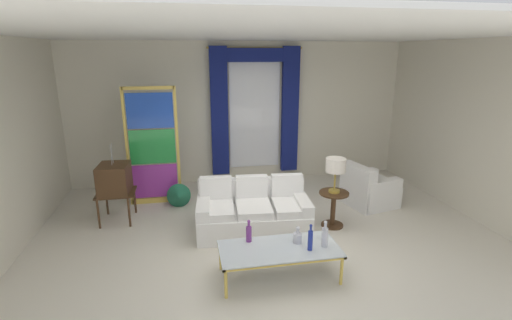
{
  "coord_description": "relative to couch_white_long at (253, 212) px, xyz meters",
  "views": [
    {
      "loc": [
        -1.19,
        -4.95,
        2.78
      ],
      "look_at": [
        -0.06,
        0.9,
        1.05
      ],
      "focal_mm": 26.21,
      "sensor_mm": 36.0,
      "label": 1
    }
  ],
  "objects": [
    {
      "name": "peacock_figurine",
      "position": [
        -1.18,
        1.11,
        -0.08
      ],
      "size": [
        0.44,
        0.6,
        0.5
      ],
      "color": "beige",
      "rests_on": "ground"
    },
    {
      "name": "armchair_white",
      "position": [
        2.3,
        0.6,
        -0.02
      ],
      "size": [
        0.98,
        0.97,
        0.8
      ],
      "color": "white",
      "rests_on": "ground"
    },
    {
      "name": "wall_right",
      "position": [
        3.85,
        0.11,
        1.2
      ],
      "size": [
        0.12,
        7.0,
        3.0
      ],
      "primitive_type": "cube",
      "color": "silver",
      "rests_on": "ground"
    },
    {
      "name": "ground_plane",
      "position": [
        0.19,
        -0.49,
        -0.3
      ],
      "size": [
        16.0,
        16.0,
        0.0
      ],
      "primitive_type": "plane",
      "color": "silver"
    },
    {
      "name": "coffee_table",
      "position": [
        0.09,
        -1.37,
        0.07
      ],
      "size": [
        1.51,
        0.69,
        0.41
      ],
      "color": "silver",
      "rests_on": "ground"
    },
    {
      "name": "table_lamp_brass",
      "position": [
        1.32,
        -0.13,
        0.72
      ],
      "size": [
        0.32,
        0.32,
        0.57
      ],
      "color": "#B29338",
      "rests_on": "round_side_table"
    },
    {
      "name": "round_side_table",
      "position": [
        1.32,
        -0.13,
        0.05
      ],
      "size": [
        0.48,
        0.48,
        0.59
      ],
      "color": "#472D19",
      "rests_on": "ground"
    },
    {
      "name": "bottle_amber_squat",
      "position": [
        0.66,
        -1.44,
        0.25
      ],
      "size": [
        0.08,
        0.08,
        0.35
      ],
      "color": "silver",
      "rests_on": "coffee_table"
    },
    {
      "name": "bottle_crystal_tall",
      "position": [
        -0.26,
        -1.14,
        0.23
      ],
      "size": [
        0.07,
        0.07,
        0.3
      ],
      "color": "#753384",
      "rests_on": "coffee_table"
    },
    {
      "name": "wall_rear",
      "position": [
        0.19,
        2.57,
        1.2
      ],
      "size": [
        8.0,
        0.12,
        3.0
      ],
      "primitive_type": "cube",
      "color": "silver",
      "rests_on": "ground"
    },
    {
      "name": "wall_left",
      "position": [
        -3.47,
        0.11,
        1.2
      ],
      "size": [
        0.12,
        7.0,
        3.0
      ],
      "primitive_type": "cube",
      "color": "silver",
      "rests_on": "ground"
    },
    {
      "name": "stained_glass_divider",
      "position": [
        -1.6,
        1.46,
        0.75
      ],
      "size": [
        0.95,
        0.05,
        2.2
      ],
      "color": "gold",
      "rests_on": "ground"
    },
    {
      "name": "curtained_window",
      "position": [
        0.5,
        2.41,
        1.44
      ],
      "size": [
        2.0,
        0.17,
        2.7
      ],
      "color": "white",
      "rests_on": "ground"
    },
    {
      "name": "bottle_blue_decanter",
      "position": [
        0.45,
        -1.49,
        0.25
      ],
      "size": [
        0.06,
        0.06,
        0.35
      ],
      "color": "navy",
      "rests_on": "coffee_table"
    },
    {
      "name": "vintage_tv",
      "position": [
        -2.2,
        0.77,
        0.42
      ],
      "size": [
        0.62,
        0.62,
        1.35
      ],
      "color": "#472D19",
      "rests_on": "ground"
    },
    {
      "name": "couch_white_long",
      "position": [
        0.0,
        0.0,
        0.0
      ],
      "size": [
        1.83,
        1.06,
        0.86
      ],
      "color": "white",
      "rests_on": "ground"
    },
    {
      "name": "bottle_ruby_flask",
      "position": [
        0.35,
        -1.29,
        0.18
      ],
      "size": [
        0.11,
        0.11,
        0.23
      ],
      "color": "silver",
      "rests_on": "coffee_table"
    },
    {
      "name": "ceiling_slab",
      "position": [
        0.19,
        0.31,
        2.72
      ],
      "size": [
        8.0,
        7.6,
        0.04
      ],
      "primitive_type": "cube",
      "color": "white"
    }
  ]
}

